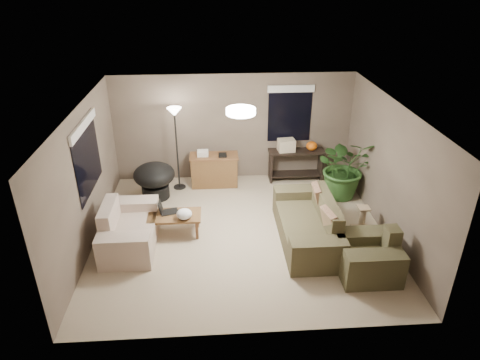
{
  "coord_description": "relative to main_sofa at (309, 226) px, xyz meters",
  "views": [
    {
      "loc": [
        -0.48,
        -6.87,
        4.64
      ],
      "look_at": [
        0.0,
        0.2,
        1.05
      ],
      "focal_mm": 32.0,
      "sensor_mm": 36.0,
      "label": 1
    }
  ],
  "objects": [
    {
      "name": "armchair",
      "position": [
        0.78,
        -1.01,
        0.0
      ],
      "size": [
        0.95,
        1.0,
        0.85
      ],
      "color": "brown",
      "rests_on": "ground"
    },
    {
      "name": "main_sofa",
      "position": [
        0.0,
        0.0,
        0.0
      ],
      "size": [
        0.95,
        2.2,
        0.85
      ],
      "color": "#47412A",
      "rests_on": "ground"
    },
    {
      "name": "laptop",
      "position": [
        -2.67,
        0.45,
        0.19
      ],
      "size": [
        0.38,
        0.31,
        0.24
      ],
      "color": "black",
      "rests_on": "coffee_table"
    },
    {
      "name": "console_table",
      "position": [
        0.21,
        2.49,
        0.14
      ],
      "size": [
        1.3,
        0.4,
        0.75
      ],
      "color": "black",
      "rests_on": "ground"
    },
    {
      "name": "window_back",
      "position": [
        0.05,
        2.75,
        1.49
      ],
      "size": [
        1.06,
        0.05,
        1.33
      ],
      "color": "black",
      "rests_on": "room_shell"
    },
    {
      "name": "cat_scratching_post",
      "position": [
        1.11,
        0.25,
        -0.08
      ],
      "size": [
        0.32,
        0.32,
        0.5
      ],
      "color": "tan",
      "rests_on": "ground"
    },
    {
      "name": "houseplant",
      "position": [
        1.12,
        1.62,
        0.26
      ],
      "size": [
        1.27,
        1.41,
        1.1
      ],
      "primitive_type": "imported",
      "color": "#2D5923",
      "rests_on": "ground"
    },
    {
      "name": "plastic_bag",
      "position": [
        -2.3,
        0.2,
        0.23
      ],
      "size": [
        0.35,
        0.33,
        0.2
      ],
      "primitive_type": "ellipsoid",
      "rotation": [
        0.0,
        0.0,
        -0.29
      ],
      "color": "white",
      "rests_on": "coffee_table"
    },
    {
      "name": "pumpkin",
      "position": [
        0.56,
        2.49,
        0.56
      ],
      "size": [
        0.3,
        0.3,
        0.21
      ],
      "primitive_type": "ellipsoid",
      "rotation": [
        0.0,
        0.0,
        -0.18
      ],
      "color": "orange",
      "rests_on": "console_table"
    },
    {
      "name": "loveseat",
      "position": [
        -3.32,
        0.04,
        0.0
      ],
      "size": [
        0.9,
        1.6,
        0.85
      ],
      "color": "beige",
      "rests_on": "ground"
    },
    {
      "name": "throw_pillows",
      "position": [
        0.26,
        -0.0,
        0.36
      ],
      "size": [
        0.32,
        1.37,
        0.47
      ],
      "color": "#8C7251",
      "rests_on": "main_sofa"
    },
    {
      "name": "desk",
      "position": [
        -1.72,
        2.35,
        0.08
      ],
      "size": [
        1.1,
        0.5,
        0.75
      ],
      "color": "brown",
      "rests_on": "ground"
    },
    {
      "name": "room_shell",
      "position": [
        -1.25,
        0.27,
        0.96
      ],
      "size": [
        5.5,
        5.5,
        5.5
      ],
      "color": "#BDAE8C",
      "rests_on": "ground"
    },
    {
      "name": "desk_papers",
      "position": [
        -1.87,
        2.34,
        0.51
      ],
      "size": [
        0.67,
        0.26,
        0.12
      ],
      "color": "silver",
      "rests_on": "desk"
    },
    {
      "name": "coffee_table",
      "position": [
        -2.5,
        0.35,
        0.06
      ],
      "size": [
        1.0,
        0.55,
        0.42
      ],
      "color": "brown",
      "rests_on": "ground"
    },
    {
      "name": "papasan_chair",
      "position": [
        -3.03,
        1.84,
        0.17
      ],
      "size": [
        0.98,
        0.98,
        0.8
      ],
      "color": "black",
      "rests_on": "ground"
    },
    {
      "name": "floor_lamp",
      "position": [
        -2.53,
        2.26,
        1.3
      ],
      "size": [
        0.32,
        0.32,
        1.91
      ],
      "color": "black",
      "rests_on": "ground"
    },
    {
      "name": "ceiling_fixture",
      "position": [
        -1.25,
        0.27,
        2.15
      ],
      "size": [
        0.5,
        0.5,
        0.1
      ],
      "primitive_type": "cylinder",
      "color": "white",
      "rests_on": "room_shell"
    },
    {
      "name": "window_left",
      "position": [
        -3.97,
        0.57,
        1.49
      ],
      "size": [
        0.05,
        1.56,
        1.33
      ],
      "color": "black",
      "rests_on": "room_shell"
    },
    {
      "name": "cardboard_box",
      "position": [
        -0.04,
        2.49,
        0.6
      ],
      "size": [
        0.4,
        0.32,
        0.28
      ],
      "primitive_type": "cube",
      "rotation": [
        0.0,
        0.0,
        0.11
      ],
      "color": "beige",
      "rests_on": "console_table"
    }
  ]
}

